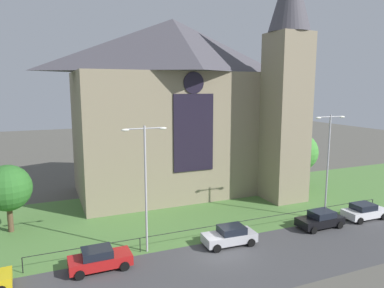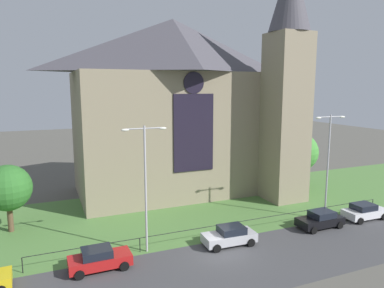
{
  "view_description": "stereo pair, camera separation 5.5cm",
  "coord_description": "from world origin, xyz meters",
  "px_view_note": "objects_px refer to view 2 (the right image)",
  "views": [
    {
      "loc": [
        -11.92,
        -22.52,
        12.37
      ],
      "look_at": [
        0.98,
        8.0,
        7.08
      ],
      "focal_mm": 33.46,
      "sensor_mm": 36.0,
      "label": 1
    },
    {
      "loc": [
        -11.87,
        -22.54,
        12.37
      ],
      "look_at": [
        0.98,
        8.0,
        7.08
      ],
      "focal_mm": 33.46,
      "sensor_mm": 36.0,
      "label": 2
    }
  ],
  "objects_px": {
    "parked_car_silver": "(230,236)",
    "parked_car_black": "(320,219)",
    "church_building": "(182,105)",
    "streetlamp_far": "(328,155)",
    "parked_car_white": "(364,211)",
    "tree_right_far": "(299,152)",
    "tree_left_far": "(8,188)",
    "parked_car_red": "(99,259)",
    "streetlamp_near": "(145,175)"
  },
  "relations": [
    {
      "from": "church_building",
      "to": "parked_car_red",
      "type": "xyz_separation_m",
      "value": [
        -12.06,
        -15.45,
        -9.53
      ]
    },
    {
      "from": "streetlamp_far",
      "to": "parked_car_silver",
      "type": "height_order",
      "value": "streetlamp_far"
    },
    {
      "from": "streetlamp_near",
      "to": "parked_car_silver",
      "type": "xyz_separation_m",
      "value": [
        6.38,
        -1.42,
        -5.25
      ]
    },
    {
      "from": "parked_car_silver",
      "to": "parked_car_white",
      "type": "distance_m",
      "value": 14.45
    },
    {
      "from": "tree_left_far",
      "to": "parked_car_silver",
      "type": "xyz_separation_m",
      "value": [
        16.19,
        -9.69,
        -3.13
      ]
    },
    {
      "from": "tree_right_far",
      "to": "parked_car_red",
      "type": "distance_m",
      "value": 28.5
    },
    {
      "from": "tree_left_far",
      "to": "streetlamp_near",
      "type": "relative_size",
      "value": 0.61
    },
    {
      "from": "parked_car_silver",
      "to": "parked_car_red",
      "type": "bearing_deg",
      "value": 2.02
    },
    {
      "from": "streetlamp_near",
      "to": "parked_car_black",
      "type": "height_order",
      "value": "streetlamp_near"
    },
    {
      "from": "parked_car_red",
      "to": "parked_car_silver",
      "type": "bearing_deg",
      "value": -0.99
    },
    {
      "from": "church_building",
      "to": "streetlamp_far",
      "type": "bearing_deg",
      "value": -57.34
    },
    {
      "from": "tree_left_far",
      "to": "streetlamp_far",
      "type": "xyz_separation_m",
      "value": [
        27.19,
        -8.27,
        2.27
      ]
    },
    {
      "from": "parked_car_red",
      "to": "parked_car_white",
      "type": "distance_m",
      "value": 24.56
    },
    {
      "from": "tree_left_far",
      "to": "parked_car_white",
      "type": "relative_size",
      "value": 1.39
    },
    {
      "from": "parked_car_silver",
      "to": "parked_car_black",
      "type": "xyz_separation_m",
      "value": [
        9.12,
        -0.03,
        0.0
      ]
    },
    {
      "from": "streetlamp_far",
      "to": "parked_car_silver",
      "type": "relative_size",
      "value": 2.32
    },
    {
      "from": "church_building",
      "to": "tree_right_far",
      "type": "xyz_separation_m",
      "value": [
        13.85,
        -4.18,
        -5.83
      ]
    },
    {
      "from": "streetlamp_near",
      "to": "streetlamp_far",
      "type": "height_order",
      "value": "streetlamp_far"
    },
    {
      "from": "parked_car_white",
      "to": "parked_car_black",
      "type": "bearing_deg",
      "value": -178.83
    },
    {
      "from": "church_building",
      "to": "tree_right_far",
      "type": "distance_m",
      "value": 15.6
    },
    {
      "from": "streetlamp_near",
      "to": "parked_car_white",
      "type": "bearing_deg",
      "value": -3.94
    },
    {
      "from": "streetlamp_near",
      "to": "church_building",
      "type": "bearing_deg",
      "value": 59.42
    },
    {
      "from": "parked_car_red",
      "to": "parked_car_silver",
      "type": "relative_size",
      "value": 0.99
    },
    {
      "from": "parked_car_silver",
      "to": "tree_left_far",
      "type": "bearing_deg",
      "value": -28.49
    },
    {
      "from": "streetlamp_far",
      "to": "parked_car_silver",
      "type": "distance_m",
      "value": 12.33
    },
    {
      "from": "church_building",
      "to": "streetlamp_near",
      "type": "height_order",
      "value": "church_building"
    },
    {
      "from": "streetlamp_far",
      "to": "parked_car_black",
      "type": "relative_size",
      "value": 2.35
    },
    {
      "from": "church_building",
      "to": "parked_car_black",
      "type": "distance_m",
      "value": 19.59
    },
    {
      "from": "streetlamp_far",
      "to": "parked_car_black",
      "type": "bearing_deg",
      "value": -142.37
    },
    {
      "from": "parked_car_red",
      "to": "parked_car_white",
      "type": "relative_size",
      "value": 1.0
    },
    {
      "from": "tree_right_far",
      "to": "parked_car_black",
      "type": "height_order",
      "value": "tree_right_far"
    },
    {
      "from": "tree_left_far",
      "to": "church_building",
      "type": "bearing_deg",
      "value": 17.8
    },
    {
      "from": "church_building",
      "to": "streetlamp_far",
      "type": "relative_size",
      "value": 2.62
    },
    {
      "from": "parked_car_silver",
      "to": "tree_right_far",
      "type": "bearing_deg",
      "value": -141.94
    },
    {
      "from": "church_building",
      "to": "parked_car_red",
      "type": "bearing_deg",
      "value": -127.99
    },
    {
      "from": "parked_car_black",
      "to": "parked_car_white",
      "type": "relative_size",
      "value": 1.0
    },
    {
      "from": "streetlamp_near",
      "to": "parked_car_black",
      "type": "xyz_separation_m",
      "value": [
        15.5,
        -1.45,
        -5.25
      ]
    },
    {
      "from": "church_building",
      "to": "streetlamp_near",
      "type": "xyz_separation_m",
      "value": [
        -8.33,
        -14.1,
        -4.28
      ]
    },
    {
      "from": "parked_car_red",
      "to": "parked_car_black",
      "type": "relative_size",
      "value": 1.0
    },
    {
      "from": "streetlamp_far",
      "to": "parked_car_white",
      "type": "height_order",
      "value": "streetlamp_far"
    },
    {
      "from": "parked_car_red",
      "to": "parked_car_black",
      "type": "height_order",
      "value": "same"
    },
    {
      "from": "parked_car_silver",
      "to": "parked_car_black",
      "type": "distance_m",
      "value": 9.12
    },
    {
      "from": "tree_right_far",
      "to": "parked_car_red",
      "type": "xyz_separation_m",
      "value": [
        -25.92,
        -11.27,
        -3.7
      ]
    },
    {
      "from": "parked_car_silver",
      "to": "parked_car_white",
      "type": "xyz_separation_m",
      "value": [
        14.45,
        -0.02,
        0.0
      ]
    },
    {
      "from": "tree_left_far",
      "to": "streetlamp_far",
      "type": "distance_m",
      "value": 28.51
    },
    {
      "from": "tree_left_far",
      "to": "parked_car_red",
      "type": "relative_size",
      "value": 1.39
    },
    {
      "from": "parked_car_red",
      "to": "parked_car_white",
      "type": "height_order",
      "value": "same"
    },
    {
      "from": "streetlamp_far",
      "to": "parked_car_white",
      "type": "xyz_separation_m",
      "value": [
        3.46,
        -1.43,
        -5.4
      ]
    },
    {
      "from": "tree_right_far",
      "to": "streetlamp_near",
      "type": "distance_m",
      "value": 24.35
    },
    {
      "from": "tree_left_far",
      "to": "parked_car_red",
      "type": "bearing_deg",
      "value": -57.69
    }
  ]
}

